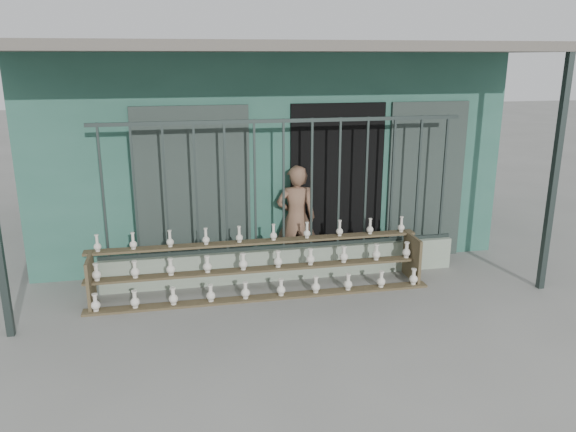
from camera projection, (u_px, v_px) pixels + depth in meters
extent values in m
plane|color=slate|center=(305.00, 318.00, 6.76)|extent=(60.00, 60.00, 0.00)
cube|color=#2A594A|center=(252.00, 137.00, 10.37)|extent=(7.00, 5.00, 3.20)
cube|color=black|center=(336.00, 185.00, 8.32)|extent=(1.40, 0.12, 2.40)
cube|color=#232E29|center=(193.00, 192.00, 7.87)|extent=(1.60, 0.08, 2.40)
cube|color=#232E29|center=(425.00, 181.00, 8.55)|extent=(1.20, 0.08, 2.40)
cube|color=#59544C|center=(285.00, 47.00, 7.02)|extent=(7.40, 2.00, 0.12)
cube|color=#283330|center=(554.00, 176.00, 7.22)|extent=(0.08, 0.08, 3.10)
cube|color=gray|center=(284.00, 263.00, 7.92)|extent=(5.00, 0.20, 0.45)
cube|color=#283330|center=(103.00, 194.00, 7.15)|extent=(0.03, 0.03, 1.80)
cube|color=#283330|center=(135.00, 192.00, 7.23)|extent=(0.03, 0.03, 1.80)
cube|color=#283330|center=(166.00, 191.00, 7.31)|extent=(0.03, 0.03, 1.80)
cube|color=#283330|center=(196.00, 189.00, 7.38)|extent=(0.03, 0.03, 1.80)
cube|color=#283330|center=(226.00, 188.00, 7.46)|extent=(0.03, 0.03, 1.80)
cube|color=#283330|center=(255.00, 187.00, 7.53)|extent=(0.03, 0.03, 1.80)
cube|color=#283330|center=(284.00, 185.00, 7.61)|extent=(0.03, 0.03, 1.80)
cube|color=#283330|center=(312.00, 184.00, 7.69)|extent=(0.03, 0.03, 1.80)
cube|color=#283330|center=(339.00, 183.00, 7.76)|extent=(0.03, 0.03, 1.80)
cube|color=#283330|center=(366.00, 182.00, 7.84)|extent=(0.03, 0.03, 1.80)
cube|color=#283330|center=(392.00, 180.00, 7.91)|extent=(0.03, 0.03, 1.80)
cube|color=#283330|center=(418.00, 179.00, 7.99)|extent=(0.03, 0.03, 1.80)
cube|color=#283330|center=(444.00, 178.00, 8.07)|extent=(0.03, 0.03, 1.80)
cube|color=#283330|center=(283.00, 121.00, 7.37)|extent=(5.00, 0.04, 0.05)
cube|color=#283330|center=(284.00, 246.00, 7.85)|extent=(5.00, 0.04, 0.05)
cube|color=brown|center=(264.00, 298.00, 7.29)|extent=(4.50, 0.18, 0.03)
cube|color=brown|center=(260.00, 269.00, 7.44)|extent=(4.50, 0.18, 0.03)
cube|color=brown|center=(257.00, 242.00, 7.59)|extent=(4.50, 0.18, 0.03)
cube|color=brown|center=(91.00, 282.00, 7.02)|extent=(0.04, 0.55, 0.64)
cube|color=brown|center=(412.00, 258.00, 7.86)|extent=(0.04, 0.55, 0.64)
imported|color=brown|center=(296.00, 218.00, 8.10)|extent=(0.61, 0.44, 1.56)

